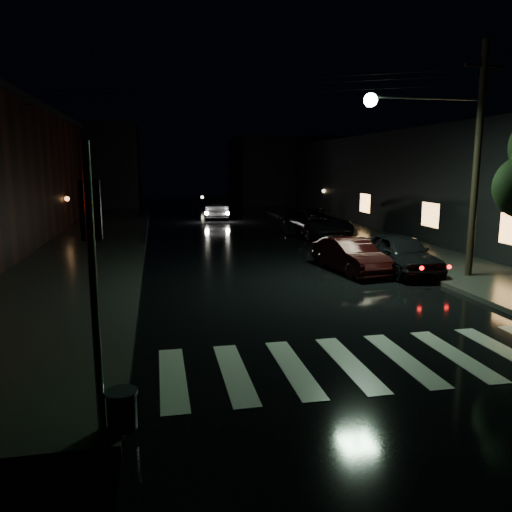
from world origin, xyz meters
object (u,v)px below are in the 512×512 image
parked_car_c (295,221)px  oncoming_car (217,208)px  parked_car_a (400,253)px  parked_car_b (351,255)px  parked_car_d (316,223)px

parked_car_c → oncoming_car: size_ratio=0.93×
parked_car_c → oncoming_car: (-3.81, 8.92, 0.15)m
parked_car_a → oncoming_car: oncoming_car is taller
parked_car_b → parked_car_c: bearing=76.5°
parked_car_c → parked_car_a: bearing=-81.5°
parked_car_d → oncoming_car: size_ratio=1.14×
parked_car_b → oncoming_car: 20.99m
parked_car_a → parked_car_c: parked_car_a is taller
parked_car_a → parked_car_d: bearing=90.2°
parked_car_b → parked_car_a: bearing=-21.9°
parked_car_a → parked_car_b: 1.86m
parked_car_b → parked_car_d: size_ratio=0.70×
parked_car_b → parked_car_d: (1.80, 9.70, 0.13)m
parked_car_c → oncoming_car: oncoming_car is taller
parked_car_b → parked_car_d: 9.86m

